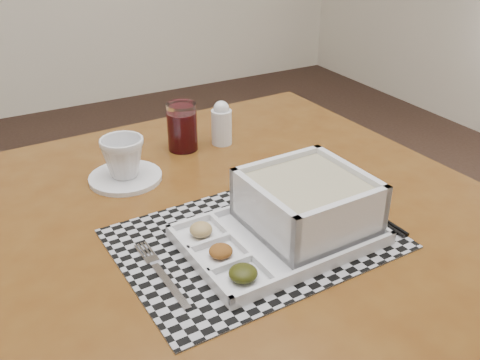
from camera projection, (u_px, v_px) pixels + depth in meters
name	position (u px, v px, depth m)	size (l,w,h in m)	color
dining_table	(231.00, 243.00, 1.04)	(1.02, 1.02, 0.74)	#522C0F
placemat	(255.00, 239.00, 0.91)	(0.45, 0.33, 0.00)	#9B9BA2
serving_tray	(300.00, 212.00, 0.91)	(0.33, 0.23, 0.10)	silver
fork	(161.00, 272.00, 0.83)	(0.02, 0.19, 0.00)	silver
spoon	(338.00, 197.00, 1.03)	(0.04, 0.18, 0.01)	silver
chopsticks	(358.00, 205.00, 1.00)	(0.03, 0.24, 0.01)	black
saucer	(126.00, 177.00, 1.10)	(0.15, 0.15, 0.01)	silver
cup	(123.00, 157.00, 1.08)	(0.09, 0.09, 0.08)	silver
juice_glass	(182.00, 128.00, 1.21)	(0.07, 0.07, 0.11)	white
creamer_bottle	(222.00, 123.00, 1.24)	(0.05, 0.05, 0.11)	silver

